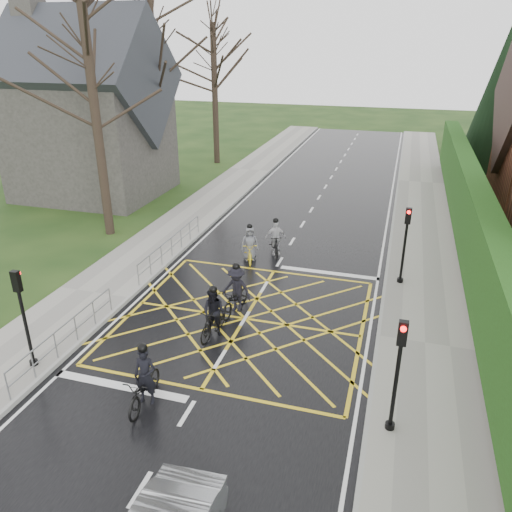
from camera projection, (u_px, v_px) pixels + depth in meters
The scene contains 21 objects.
ground at pixel (245, 319), 17.41m from camera, with size 120.00×120.00×0.00m, color black.
road at pixel (245, 319), 17.41m from camera, with size 9.00×80.00×0.01m, color black.
sidewalk_right at pixel (425, 344), 15.82m from camera, with size 3.00×80.00×0.15m, color gray.
sidewalk_left at pixel (95, 294), 18.94m from camera, with size 3.00×80.00×0.15m, color gray.
stone_wall at pixel (468, 267), 20.52m from camera, with size 0.50×38.00×0.70m, color slate.
hedge at pixel (476, 227), 19.82m from camera, with size 0.90×38.00×2.80m, color #1B3B10.
conifer at pixel (499, 99), 35.43m from camera, with size 4.60×4.60×10.00m.
church at pixel (88, 113), 29.48m from camera, with size 8.80×7.80×11.00m.
tree_near at pixel (89, 65), 21.83m from camera, with size 9.24×9.24×11.44m.
tree_mid at pixel (152, 44), 28.83m from camera, with size 10.08×10.08×12.48m.
tree_far at pixel (214, 65), 36.25m from camera, with size 8.40×8.40×10.40m.
railing_south at pixel (65, 331), 15.23m from camera, with size 0.05×5.04×1.03m.
railing_north at pixel (171, 242), 21.81m from camera, with size 0.05×6.04×1.03m.
traffic_light_ne at pixel (404, 247), 19.10m from camera, with size 0.24×0.31×3.21m.
traffic_light_se at pixel (396, 378), 11.73m from camera, with size 0.24×0.31×3.21m.
traffic_light_sw at pixel (25, 320), 14.12m from camera, with size 0.24×0.31×3.21m.
cyclist_rear at pixel (145, 385), 13.16m from camera, with size 0.80×1.94×1.84m.
cyclist_back at pixel (214, 317), 16.20m from camera, with size 0.86×1.83×1.79m.
cyclist_mid at pixel (236, 294), 17.62m from camera, with size 1.19×2.00×1.87m.
cyclist_front at pixel (275, 241), 22.29m from camera, with size 1.14×1.78×1.74m.
cyclist_lead at pixel (249, 248), 21.75m from camera, with size 1.21×1.83×1.69m.
Camera 1 is at (4.65, -14.33, 9.01)m, focal length 35.00 mm.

